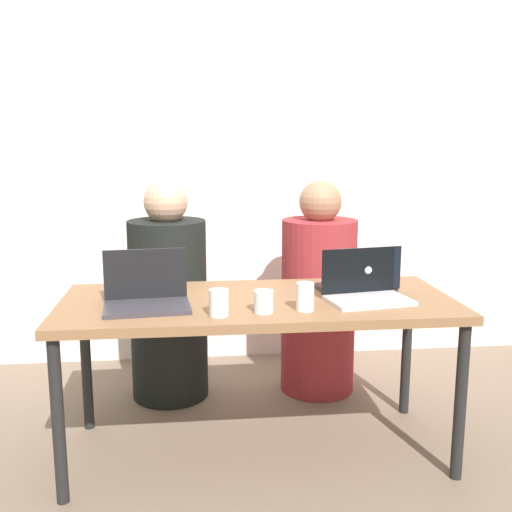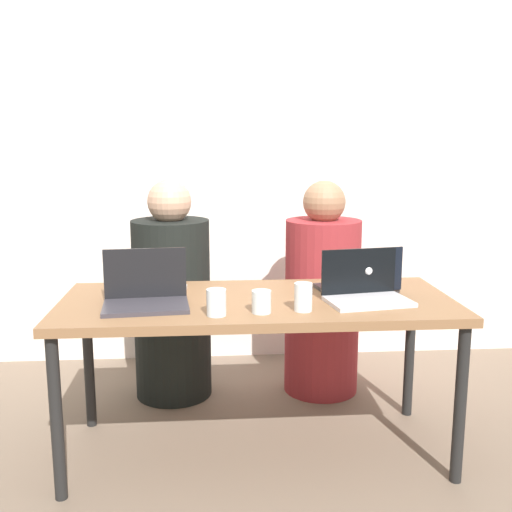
{
  "view_description": "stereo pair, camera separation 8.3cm",
  "coord_description": "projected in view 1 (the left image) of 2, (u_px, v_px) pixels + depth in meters",
  "views": [
    {
      "loc": [
        -0.28,
        -2.55,
        1.42
      ],
      "look_at": [
        0.0,
        0.07,
        0.91
      ],
      "focal_mm": 42.0,
      "sensor_mm": 36.0,
      "label": 1
    },
    {
      "loc": [
        -0.2,
        -2.56,
        1.42
      ],
      "look_at": [
        0.0,
        0.07,
        0.91
      ],
      "focal_mm": 42.0,
      "sensor_mm": 36.0,
      "label": 2
    }
  ],
  "objects": [
    {
      "name": "person_on_right",
      "position": [
        318.0,
        299.0,
        3.39
      ],
      "size": [
        0.49,
        0.49,
        1.21
      ],
      "rotation": [
        0.0,
        0.0,
        3.32
      ],
      "color": "maroon",
      "rests_on": "ground"
    },
    {
      "name": "water_glass_center",
      "position": [
        263.0,
        303.0,
        2.43
      ],
      "size": [
        0.08,
        0.08,
        0.09
      ],
      "color": "silver",
      "rests_on": "desk"
    },
    {
      "name": "desk",
      "position": [
        258.0,
        313.0,
        2.66
      ],
      "size": [
        1.73,
        0.74,
        0.73
      ],
      "color": "brown",
      "rests_on": "ground"
    },
    {
      "name": "laptop_front_left",
      "position": [
        147.0,
        295.0,
        2.51
      ],
      "size": [
        0.37,
        0.29,
        0.23
      ],
      "rotation": [
        0.0,
        0.0,
        0.09
      ],
      "color": "#37343B",
      "rests_on": "desk"
    },
    {
      "name": "back_wall",
      "position": [
        235.0,
        178.0,
        3.85
      ],
      "size": [
        4.51,
        0.1,
        2.36
      ],
      "primitive_type": "cube",
      "color": "silver",
      "rests_on": "ground"
    },
    {
      "name": "laptop_back_left",
      "position": [
        148.0,
        287.0,
        2.68
      ],
      "size": [
        0.33,
        0.25,
        0.21
      ],
      "rotation": [
        0.0,
        0.0,
        3.06
      ],
      "color": "silver",
      "rests_on": "desk"
    },
    {
      "name": "ground_plane",
      "position": [
        258.0,
        450.0,
        2.79
      ],
      "size": [
        12.0,
        12.0,
        0.0
      ],
      "primitive_type": "plane",
      "color": "#736151"
    },
    {
      "name": "laptop_front_right",
      "position": [
        365.0,
        290.0,
        2.62
      ],
      "size": [
        0.38,
        0.29,
        0.22
      ],
      "rotation": [
        0.0,
        0.0,
        0.17
      ],
      "color": "silver",
      "rests_on": "desk"
    },
    {
      "name": "water_glass_left",
      "position": [
        219.0,
        304.0,
        2.39
      ],
      "size": [
        0.08,
        0.08,
        0.11
      ],
      "color": "silver",
      "rests_on": "desk"
    },
    {
      "name": "laptop_back_right",
      "position": [
        358.0,
        281.0,
        2.78
      ],
      "size": [
        0.38,
        0.29,
        0.22
      ],
      "rotation": [
        0.0,
        0.0,
        3.34
      ],
      "color": "#3A373B",
      "rests_on": "desk"
    },
    {
      "name": "person_on_left",
      "position": [
        168.0,
        303.0,
        3.3
      ],
      "size": [
        0.51,
        0.51,
        1.22
      ],
      "rotation": [
        0.0,
        0.0,
        2.91
      ],
      "color": "black",
      "rests_on": "ground"
    },
    {
      "name": "water_glass_right",
      "position": [
        305.0,
        298.0,
        2.46
      ],
      "size": [
        0.07,
        0.07,
        0.12
      ],
      "color": "white",
      "rests_on": "desk"
    }
  ]
}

